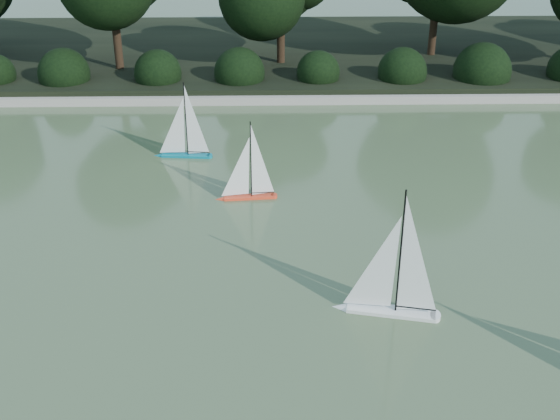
# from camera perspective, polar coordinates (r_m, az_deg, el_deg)

# --- Properties ---
(ground) EXTENTS (80.00, 80.00, 0.00)m
(ground) POSITION_cam_1_polar(r_m,az_deg,el_deg) (8.06, -5.41, -11.84)
(ground) COLOR #415734
(ground) RESTS_ON ground
(pond_coping) EXTENTS (40.00, 0.35, 0.18)m
(pond_coping) POSITION_cam_1_polar(r_m,az_deg,el_deg) (16.06, -3.36, 8.96)
(pond_coping) COLOR gray
(pond_coping) RESTS_ON ground
(far_bank) EXTENTS (40.00, 8.00, 0.30)m
(far_bank) POSITION_cam_1_polar(r_m,az_deg,el_deg) (19.88, -2.99, 12.68)
(far_bank) COLOR black
(far_bank) RESTS_ON ground
(shrub_hedge) EXTENTS (29.10, 1.10, 1.10)m
(shrub_hedge) POSITION_cam_1_polar(r_m,az_deg,el_deg) (16.81, -3.29, 11.07)
(shrub_hedge) COLOR black
(shrub_hedge) RESTS_ON ground
(sailboat_white_a) EXTENTS (1.33, 0.49, 1.82)m
(sailboat_white_a) POSITION_cam_1_polar(r_m,az_deg,el_deg) (8.65, 8.45, -6.67)
(sailboat_white_a) COLOR white
(sailboat_white_a) RESTS_ON ground
(sailboat_orange) EXTENTS (1.03, 0.25, 1.40)m
(sailboat_orange) POSITION_cam_1_polar(r_m,az_deg,el_deg) (11.41, -2.93, 1.95)
(sailboat_orange) COLOR #F04122
(sailboat_orange) RESTS_ON ground
(sailboat_teal) EXTENTS (1.12, 0.28, 1.52)m
(sailboat_teal) POSITION_cam_1_polar(r_m,az_deg,el_deg) (13.16, -8.08, 5.30)
(sailboat_teal) COLOR #067186
(sailboat_teal) RESTS_ON ground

